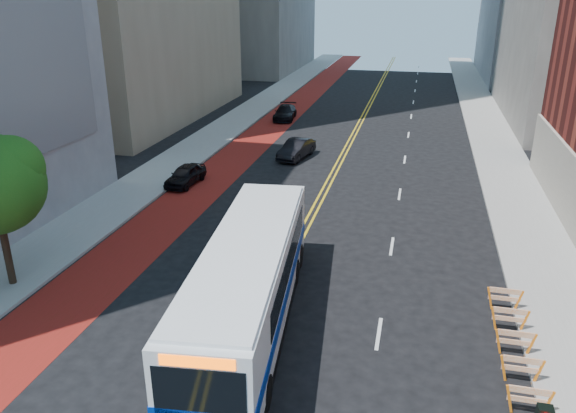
# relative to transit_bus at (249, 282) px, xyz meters

# --- Properties ---
(sidewalk_left) EXTENTS (4.00, 140.00, 0.15)m
(sidewalk_left) POSITION_rel_transit_bus_xyz_m (-11.85, 24.60, -1.85)
(sidewalk_left) COLOR gray
(sidewalk_left) RESTS_ON ground
(sidewalk_right) EXTENTS (4.00, 140.00, 0.15)m
(sidewalk_right) POSITION_rel_transit_bus_xyz_m (12.15, 24.60, -1.85)
(sidewalk_right) COLOR gray
(sidewalk_right) RESTS_ON ground
(bus_lane_paint) EXTENTS (3.60, 140.00, 0.01)m
(bus_lane_paint) POSITION_rel_transit_bus_xyz_m (-7.95, 24.60, -1.92)
(bus_lane_paint) COLOR maroon
(bus_lane_paint) RESTS_ON ground
(center_line_inner) EXTENTS (0.14, 140.00, 0.01)m
(center_line_inner) POSITION_rel_transit_bus_xyz_m (-0.03, 24.60, -1.93)
(center_line_inner) COLOR gold
(center_line_inner) RESTS_ON ground
(center_line_outer) EXTENTS (0.14, 140.00, 0.01)m
(center_line_outer) POSITION_rel_transit_bus_xyz_m (0.33, 24.60, -1.93)
(center_line_outer) COLOR gold
(center_line_outer) RESTS_ON ground
(lane_dashes) EXTENTS (0.14, 98.20, 0.01)m
(lane_dashes) POSITION_rel_transit_bus_xyz_m (4.95, 32.60, -1.92)
(lane_dashes) COLOR silver
(lane_dashes) RESTS_ON ground
(construction_barriers) EXTENTS (1.42, 10.91, 1.00)m
(construction_barriers) POSITION_rel_transit_bus_xyz_m (9.75, -1.98, -1.25)
(construction_barriers) COLOR orange
(construction_barriers) RESTS_ON ground
(transit_bus) EXTENTS (4.36, 13.68, 3.70)m
(transit_bus) POSITION_rel_transit_bus_xyz_m (0.00, 0.00, 0.00)
(transit_bus) COLOR white
(transit_bus) RESTS_ON ground
(car_a) EXTENTS (1.87, 4.00, 1.32)m
(car_a) POSITION_rel_transit_bus_xyz_m (-9.15, 15.25, -1.27)
(car_a) COLOR black
(car_a) RESTS_ON ground
(car_b) EXTENTS (2.36, 4.59, 1.44)m
(car_b) POSITION_rel_transit_bus_xyz_m (-3.27, 23.09, -1.21)
(car_b) COLOR black
(car_b) RESTS_ON ground
(car_c) EXTENTS (2.33, 4.90, 1.38)m
(car_c) POSITION_rel_transit_bus_xyz_m (-7.37, 36.27, -1.24)
(car_c) COLOR black
(car_c) RESTS_ON ground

